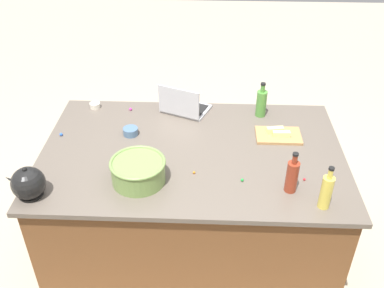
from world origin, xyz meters
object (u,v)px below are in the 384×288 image
(kettle, at_px, (28,184))
(bottle_oil, at_px, (326,191))
(butter_stick_left, at_px, (275,130))
(butter_stick_right, at_px, (281,134))
(bottle_olive, at_px, (261,103))
(ramekin_medium, at_px, (95,105))
(bottle_soy, at_px, (292,176))
(mixing_bowl_large, at_px, (138,171))
(cutting_board, at_px, (278,135))
(laptop, at_px, (184,106))
(ramekin_small, at_px, (131,131))

(kettle, bearing_deg, bottle_oil, 179.17)
(butter_stick_left, relative_size, butter_stick_right, 1.00)
(bottle_olive, relative_size, ramekin_medium, 3.36)
(bottle_soy, height_order, bottle_olive, bottle_soy)
(bottle_soy, relative_size, butter_stick_right, 2.25)
(mixing_bowl_large, height_order, kettle, kettle)
(bottle_soy, bearing_deg, bottle_oil, 141.85)
(mixing_bowl_large, xyz_separation_m, bottle_oil, (-0.99, 0.17, 0.03))
(bottle_oil, xyz_separation_m, cutting_board, (0.16, -0.64, -0.09))
(bottle_oil, relative_size, cutting_board, 0.89)
(cutting_board, bearing_deg, ramekin_medium, -14.14)
(laptop, bearing_deg, ramekin_small, 42.28)
(kettle, bearing_deg, butter_stick_right, -156.99)
(bottle_olive, bearing_deg, butter_stick_right, 110.78)
(mixing_bowl_large, distance_m, bottle_oil, 1.00)
(mixing_bowl_large, xyz_separation_m, cutting_board, (-0.83, -0.47, -0.06))
(bottle_oil, height_order, butter_stick_left, bottle_oil)
(butter_stick_left, bearing_deg, bottle_oil, 104.94)
(kettle, bearing_deg, laptop, -130.51)
(mixing_bowl_large, bearing_deg, cutting_board, -150.25)
(mixing_bowl_large, xyz_separation_m, butter_stick_right, (-0.84, -0.45, -0.03))
(cutting_board, bearing_deg, laptop, -24.18)
(bottle_olive, relative_size, cutting_board, 0.86)
(bottle_olive, bearing_deg, mixing_bowl_large, 44.97)
(ramekin_small, bearing_deg, ramekin_medium, -47.30)
(ramekin_small, bearing_deg, bottle_olive, -162.05)
(kettle, xyz_separation_m, ramekin_small, (-0.44, -0.60, -0.05))
(butter_stick_left, bearing_deg, ramekin_medium, -13.39)
(bottle_oil, xyz_separation_m, ramekin_medium, (1.41, -0.96, -0.08))
(cutting_board, relative_size, butter_stick_left, 2.61)
(kettle, height_order, ramekin_small, kettle)
(mixing_bowl_large, relative_size, cutting_board, 1.08)
(mixing_bowl_large, height_order, butter_stick_left, mixing_bowl_large)
(cutting_board, bearing_deg, ramekin_small, 0.97)
(mixing_bowl_large, relative_size, bottle_olive, 1.25)
(bottle_oil, bearing_deg, butter_stick_right, -77.05)
(cutting_board, height_order, butter_stick_left, butter_stick_left)
(laptop, height_order, cutting_board, laptop)
(bottle_oil, distance_m, ramekin_small, 1.27)
(mixing_bowl_large, bearing_deg, bottle_oil, 170.39)
(ramekin_small, height_order, ramekin_medium, ramekin_small)
(cutting_board, xyz_separation_m, butter_stick_left, (0.02, -0.02, 0.03))
(bottle_soy, relative_size, bottle_olive, 1.00)
(bottle_olive, distance_m, kettle, 1.57)
(bottle_soy, xyz_separation_m, bottle_olive, (0.09, -0.78, -0.00))
(laptop, xyz_separation_m, cutting_board, (-0.62, 0.28, -0.04))
(kettle, bearing_deg, cutting_board, -156.01)
(butter_stick_left, distance_m, ramekin_medium, 1.27)
(ramekin_small, bearing_deg, bottle_soy, 152.06)
(bottle_olive, distance_m, butter_stick_right, 0.31)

